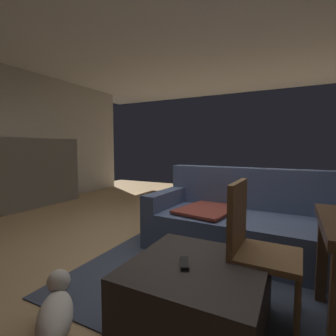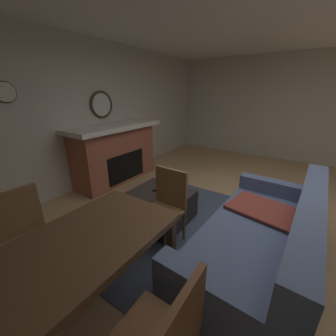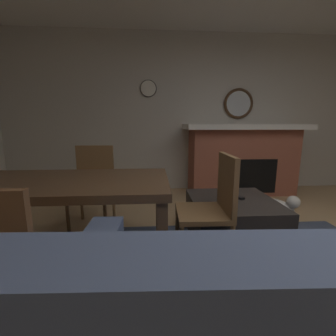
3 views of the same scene
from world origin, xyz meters
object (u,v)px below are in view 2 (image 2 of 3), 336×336
at_px(round_wall_mirror, 102,105).
at_px(small_dog, 162,184).
at_px(tv_remote, 158,190).
at_px(wall_clock, 5,92).
at_px(fireplace, 116,153).
at_px(couch, 262,242).
at_px(dining_chair_west, 166,203).
at_px(ottoman_coffee_table, 159,207).
at_px(dining_table, 72,256).
at_px(dining_chair_south, 24,232).

relative_size(round_wall_mirror, small_dog, 1.10).
height_order(tv_remote, wall_clock, wall_clock).
relative_size(fireplace, couch, 0.89).
xyz_separation_m(fireplace, small_dog, (-0.02, 1.15, -0.43)).
height_order(fireplace, dining_chair_west, fireplace).
bearing_deg(wall_clock, tv_remote, 116.60).
xyz_separation_m(dining_chair_west, small_dog, (-1.03, -0.79, -0.36)).
bearing_deg(couch, tv_remote, -96.02).
xyz_separation_m(couch, wall_clock, (0.77, -3.31, 1.47)).
bearing_deg(tv_remote, ottoman_coffee_table, 16.48).
bearing_deg(couch, ottoman_coffee_table, -93.79).
height_order(couch, ottoman_coffee_table, couch).
xyz_separation_m(fireplace, tv_remote, (0.66, 1.56, -0.15)).
xyz_separation_m(tv_remote, dining_table, (1.57, 0.38, 0.22)).
xyz_separation_m(round_wall_mirror, tv_remote, (0.66, 1.85, -1.10)).
xyz_separation_m(dining_table, dining_chair_west, (-1.22, 0.00, -0.14)).
xyz_separation_m(dining_table, dining_chair_south, (-0.01, -0.82, -0.14)).
height_order(small_dog, wall_clock, wall_clock).
bearing_deg(dining_chair_west, couch, 100.39).
height_order(couch, dining_chair_south, dining_chair_south).
height_order(round_wall_mirror, dining_table, round_wall_mirror).
height_order(tv_remote, dining_table, dining_table).
distance_m(tv_remote, dining_table, 1.63).
bearing_deg(tv_remote, dining_chair_west, 22.12).
bearing_deg(fireplace, dining_chair_south, 26.59).
relative_size(round_wall_mirror, couch, 0.24).
height_order(dining_chair_south, wall_clock, wall_clock).
xyz_separation_m(ottoman_coffee_table, dining_chair_west, (0.29, 0.32, 0.31)).
xyz_separation_m(round_wall_mirror, couch, (0.81, 3.31, -1.23)).
height_order(dining_chair_west, wall_clock, wall_clock).
relative_size(fireplace, round_wall_mirror, 3.75).
bearing_deg(ottoman_coffee_table, round_wall_mirror, -110.75).
bearing_deg(fireplace, round_wall_mirror, -90.00).
relative_size(ottoman_coffee_table, wall_clock, 2.95).
relative_size(ottoman_coffee_table, dining_table, 0.51).
xyz_separation_m(couch, dining_chair_west, (0.20, -1.09, 0.21)).
height_order(ottoman_coffee_table, dining_table, dining_table).
distance_m(ottoman_coffee_table, small_dog, 0.88).
height_order(round_wall_mirror, tv_remote, round_wall_mirror).
bearing_deg(dining_chair_west, wall_clock, -75.59).
relative_size(couch, dining_chair_south, 2.40).
relative_size(dining_chair_west, wall_clock, 3.27).
height_order(dining_chair_south, small_dog, dining_chair_south).
bearing_deg(dining_chair_south, ottoman_coffee_table, 161.56).
relative_size(couch, small_dog, 4.65).
xyz_separation_m(round_wall_mirror, small_dog, (-0.02, 1.43, -1.37)).
bearing_deg(wall_clock, dining_chair_south, 65.39).
bearing_deg(dining_table, wall_clock, -106.22).
height_order(ottoman_coffee_table, dining_chair_south, dining_chair_south).
bearing_deg(dining_chair_south, dining_chair_west, 145.72).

